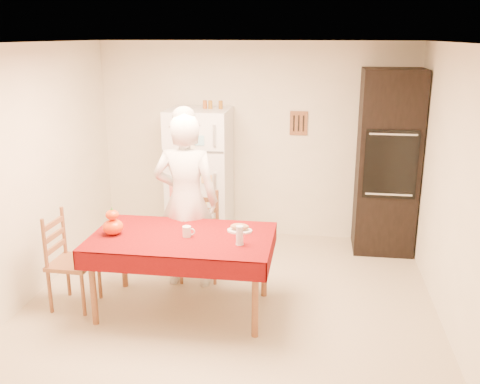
% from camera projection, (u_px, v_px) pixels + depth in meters
% --- Properties ---
extents(floor, '(4.50, 4.50, 0.00)m').
position_uv_depth(floor, '(226.00, 315.00, 5.08)').
color(floor, '#C6B48F').
rests_on(floor, ground).
extents(room_shell, '(4.02, 4.52, 2.51)m').
position_uv_depth(room_shell, '(225.00, 148.00, 4.62)').
color(room_shell, '#EEE2C8').
rests_on(room_shell, ground).
extents(refrigerator, '(0.75, 0.74, 1.70)m').
position_uv_depth(refrigerator, '(200.00, 177.00, 6.72)').
color(refrigerator, white).
rests_on(refrigerator, floor).
extents(oven_cabinet, '(0.70, 0.62, 2.20)m').
position_uv_depth(oven_cabinet, '(387.00, 163.00, 6.37)').
color(oven_cabinet, black).
rests_on(oven_cabinet, floor).
extents(dining_table, '(1.70, 1.00, 0.76)m').
position_uv_depth(dining_table, '(182.00, 243.00, 5.01)').
color(dining_table, brown).
rests_on(dining_table, floor).
extents(chair_far, '(0.46, 0.44, 0.95)m').
position_uv_depth(chair_far, '(200.00, 232.00, 5.81)').
color(chair_far, brown).
rests_on(chair_far, floor).
extents(chair_left, '(0.41, 0.43, 0.95)m').
position_uv_depth(chair_left, '(67.00, 257.00, 5.15)').
color(chair_left, brown).
rests_on(chair_left, floor).
extents(seated_woman, '(0.68, 0.45, 1.84)m').
position_uv_depth(seated_woman, '(186.00, 201.00, 5.50)').
color(seated_woman, white).
rests_on(seated_woman, floor).
extents(coffee_mug, '(0.08, 0.08, 0.10)m').
position_uv_depth(coffee_mug, '(187.00, 232.00, 4.96)').
color(coffee_mug, silver).
rests_on(coffee_mug, dining_table).
extents(pumpkin_lower, '(0.20, 0.20, 0.15)m').
position_uv_depth(pumpkin_lower, '(113.00, 227.00, 5.01)').
color(pumpkin_lower, '#EC3405').
rests_on(pumpkin_lower, dining_table).
extents(pumpkin_upper, '(0.12, 0.12, 0.09)m').
position_uv_depth(pumpkin_upper, '(112.00, 215.00, 4.98)').
color(pumpkin_upper, orange).
rests_on(pumpkin_upper, pumpkin_lower).
extents(wine_glass, '(0.07, 0.07, 0.18)m').
position_uv_depth(wine_glass, '(240.00, 235.00, 4.76)').
color(wine_glass, silver).
rests_on(wine_glass, dining_table).
extents(bread_plate, '(0.24, 0.24, 0.02)m').
position_uv_depth(bread_plate, '(240.00, 231.00, 5.09)').
color(bread_plate, white).
rests_on(bread_plate, dining_table).
extents(bread_loaf, '(0.18, 0.10, 0.06)m').
position_uv_depth(bread_loaf, '(240.00, 227.00, 5.08)').
color(bread_loaf, tan).
rests_on(bread_loaf, bread_plate).
extents(spice_jar_left, '(0.05, 0.05, 0.10)m').
position_uv_depth(spice_jar_left, '(205.00, 104.00, 6.50)').
color(spice_jar_left, '#994C1B').
rests_on(spice_jar_left, refrigerator).
extents(spice_jar_mid, '(0.05, 0.05, 0.10)m').
position_uv_depth(spice_jar_mid, '(210.00, 105.00, 6.49)').
color(spice_jar_mid, '#95631B').
rests_on(spice_jar_mid, refrigerator).
extents(spice_jar_right, '(0.05, 0.05, 0.10)m').
position_uv_depth(spice_jar_right, '(221.00, 105.00, 6.47)').
color(spice_jar_right, brown).
rests_on(spice_jar_right, refrigerator).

